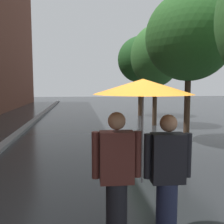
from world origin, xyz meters
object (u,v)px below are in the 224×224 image
Objects in this scene: street_tree_1 at (189,37)px; street_tree_2 at (156,56)px; couple_under_umbrella at (142,134)px; street_tree_3 at (141,60)px.

street_tree_1 reaches higher than street_tree_2.
street_tree_2 is 9.82m from couple_under_umbrella.
street_tree_3 is (0.18, 7.55, -0.05)m from street_tree_1.
street_tree_3 is 13.64m from couple_under_umbrella.
street_tree_3 is at bearing 88.67° from street_tree_1.
street_tree_1 reaches higher than street_tree_3.
street_tree_2 is at bearing 91.07° from street_tree_1.
couple_under_umbrella is (-3.00, -5.54, -2.19)m from street_tree_1.
street_tree_1 is at bearing -88.93° from street_tree_2.
street_tree_1 is 6.68m from couple_under_umbrella.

